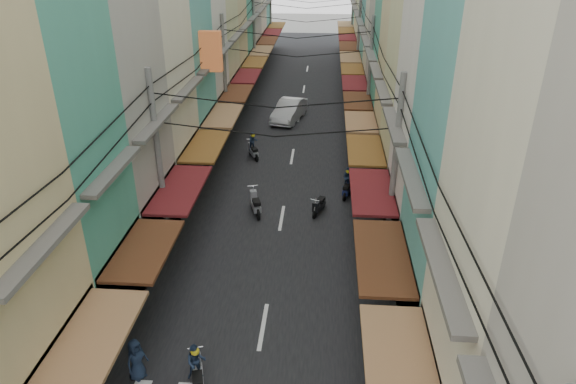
% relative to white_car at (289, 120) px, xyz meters
% --- Properties ---
extents(ground, '(160.00, 160.00, 0.00)m').
position_rel_white_car_xyz_m(ground, '(0.72, -21.24, 0.00)').
color(ground, slate).
rests_on(ground, ground).
extents(road, '(10.00, 80.00, 0.02)m').
position_rel_white_car_xyz_m(road, '(0.72, -1.24, 0.01)').
color(road, black).
rests_on(road, ground).
extents(sidewalk_left, '(3.00, 80.00, 0.06)m').
position_rel_white_car_xyz_m(sidewalk_left, '(-5.78, -1.24, 0.03)').
color(sidewalk_left, gray).
rests_on(sidewalk_left, ground).
extents(sidewalk_right, '(3.00, 80.00, 0.06)m').
position_rel_white_car_xyz_m(sidewalk_right, '(7.22, -1.24, 0.03)').
color(sidewalk_right, gray).
rests_on(sidewalk_right, ground).
extents(utility_poles, '(10.20, 66.13, 8.20)m').
position_rel_white_car_xyz_m(utility_poles, '(0.72, -6.23, 6.59)').
color(utility_poles, slate).
rests_on(utility_poles, ground).
extents(white_car, '(5.81, 3.33, 1.93)m').
position_rel_white_car_xyz_m(white_car, '(0.00, 0.00, 0.00)').
color(white_car, '#BDBCC0').
rests_on(white_car, ground).
extents(bicycle, '(1.86, 1.28, 1.20)m').
position_rel_white_car_xyz_m(bicycle, '(7.61, -23.52, 0.00)').
color(bicycle, black).
rests_on(bicycle, ground).
extents(moving_scooters, '(6.30, 20.35, 1.77)m').
position_rel_white_car_xyz_m(moving_scooters, '(0.41, -15.50, 0.52)').
color(moving_scooters, black).
rests_on(moving_scooters, ground).
extents(parked_scooters, '(12.91, 14.71, 0.97)m').
position_rel_white_car_xyz_m(parked_scooters, '(4.70, -24.55, 0.47)').
color(parked_scooters, black).
rests_on(parked_scooters, ground).
extents(pedestrians, '(14.04, 25.98, 2.14)m').
position_rel_white_car_xyz_m(pedestrians, '(-3.54, -18.31, 1.00)').
color(pedestrians, '#261E28').
rests_on(pedestrians, ground).
extents(traffic_sign, '(0.10, 0.61, 2.78)m').
position_rel_white_car_xyz_m(traffic_sign, '(5.51, -20.89, 2.01)').
color(traffic_sign, slate).
rests_on(traffic_sign, ground).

